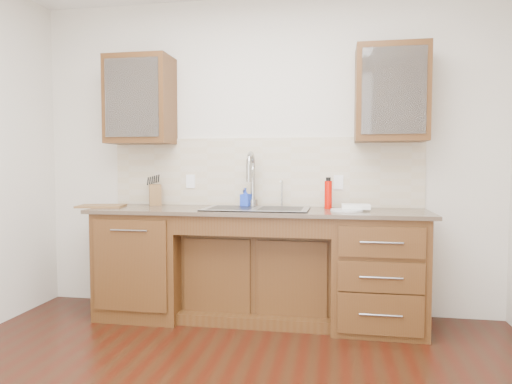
% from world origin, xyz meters
% --- Properties ---
extents(wall_back, '(4.00, 0.10, 2.70)m').
position_xyz_m(wall_back, '(0.00, 1.80, 1.35)').
color(wall_back, beige).
rests_on(wall_back, ground).
extents(base_cabinet_left, '(0.70, 0.62, 0.88)m').
position_xyz_m(base_cabinet_left, '(-0.95, 1.44, 0.44)').
color(base_cabinet_left, '#593014').
rests_on(base_cabinet_left, ground).
extents(base_cabinet_center, '(1.20, 0.44, 0.70)m').
position_xyz_m(base_cabinet_center, '(0.00, 1.53, 0.35)').
color(base_cabinet_center, '#593014').
rests_on(base_cabinet_center, ground).
extents(base_cabinet_right, '(0.70, 0.62, 0.88)m').
position_xyz_m(base_cabinet_right, '(0.95, 1.44, 0.44)').
color(base_cabinet_right, '#593014').
rests_on(base_cabinet_right, ground).
extents(countertop, '(2.70, 0.65, 0.03)m').
position_xyz_m(countertop, '(0.00, 1.43, 0.90)').
color(countertop, '#84705B').
rests_on(countertop, base_cabinet_left).
extents(backsplash, '(2.70, 0.02, 0.59)m').
position_xyz_m(backsplash, '(0.00, 1.74, 1.21)').
color(backsplash, beige).
rests_on(backsplash, wall_back).
extents(sink, '(0.84, 0.46, 0.19)m').
position_xyz_m(sink, '(0.00, 1.41, 0.83)').
color(sink, '#9E9EA5').
rests_on(sink, countertop).
extents(faucet, '(0.04, 0.04, 0.40)m').
position_xyz_m(faucet, '(-0.07, 1.64, 1.11)').
color(faucet, '#999993').
rests_on(faucet, countertop).
extents(filter_tap, '(0.02, 0.02, 0.24)m').
position_xyz_m(filter_tap, '(0.18, 1.65, 1.03)').
color(filter_tap, '#999993').
rests_on(filter_tap, countertop).
extents(upper_cabinet_left, '(0.55, 0.34, 0.75)m').
position_xyz_m(upper_cabinet_left, '(-1.05, 1.58, 1.83)').
color(upper_cabinet_left, '#593014').
rests_on(upper_cabinet_left, wall_back).
extents(upper_cabinet_right, '(0.55, 0.34, 0.75)m').
position_xyz_m(upper_cabinet_right, '(1.05, 1.58, 1.83)').
color(upper_cabinet_right, '#593014').
rests_on(upper_cabinet_right, wall_back).
extents(outlet_left, '(0.08, 0.01, 0.12)m').
position_xyz_m(outlet_left, '(-0.65, 1.73, 1.12)').
color(outlet_left, white).
rests_on(outlet_left, backsplash).
extents(outlet_right, '(0.08, 0.01, 0.12)m').
position_xyz_m(outlet_right, '(0.65, 1.73, 1.12)').
color(outlet_right, white).
rests_on(outlet_right, backsplash).
extents(soap_bottle, '(0.09, 0.09, 0.16)m').
position_xyz_m(soap_bottle, '(-0.13, 1.60, 0.99)').
color(soap_bottle, blue).
rests_on(soap_bottle, countertop).
extents(water_bottle, '(0.08, 0.08, 0.23)m').
position_xyz_m(water_bottle, '(0.57, 1.57, 1.02)').
color(water_bottle, red).
rests_on(water_bottle, countertop).
extents(plate, '(0.26, 0.26, 0.01)m').
position_xyz_m(plate, '(0.71, 1.40, 0.92)').
color(plate, silver).
rests_on(plate, countertop).
extents(dish_towel, '(0.22, 0.16, 0.03)m').
position_xyz_m(dish_towel, '(0.78, 1.44, 0.94)').
color(dish_towel, white).
rests_on(dish_towel, plate).
extents(knife_block, '(0.16, 0.19, 0.18)m').
position_xyz_m(knife_block, '(-0.96, 1.66, 1.00)').
color(knife_block, '#A7622F').
rests_on(knife_block, countertop).
extents(cutting_board, '(0.42, 0.33, 0.02)m').
position_xyz_m(cutting_board, '(-1.33, 1.39, 0.92)').
color(cutting_board, olive).
rests_on(cutting_board, countertop).
extents(cup_left_a, '(0.17, 0.17, 0.10)m').
position_xyz_m(cup_left_a, '(-1.14, 1.58, 1.77)').
color(cup_left_a, white).
rests_on(cup_left_a, upper_cabinet_left).
extents(cup_left_b, '(0.13, 0.13, 0.10)m').
position_xyz_m(cup_left_b, '(-0.90, 1.58, 1.77)').
color(cup_left_b, silver).
rests_on(cup_left_b, upper_cabinet_left).
extents(cup_right_a, '(0.13, 0.13, 0.09)m').
position_xyz_m(cup_right_a, '(0.95, 1.58, 1.77)').
color(cup_right_a, silver).
rests_on(cup_right_a, upper_cabinet_right).
extents(cup_right_b, '(0.12, 0.12, 0.09)m').
position_xyz_m(cup_right_b, '(1.10, 1.58, 1.77)').
color(cup_right_b, white).
rests_on(cup_right_b, upper_cabinet_right).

